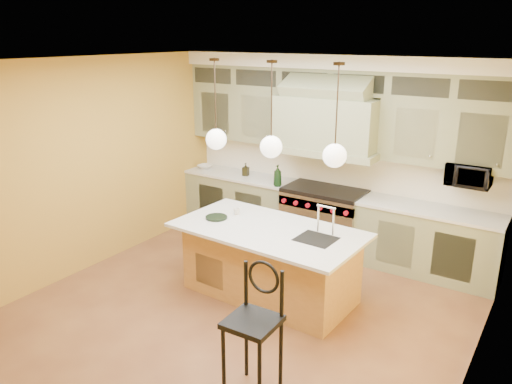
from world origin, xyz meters
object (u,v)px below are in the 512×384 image
Objects in this scene: kitchen_island at (270,261)px; counter_stool at (255,322)px; microwave at (469,175)px; range at (324,218)px.

counter_stool is (0.82, -1.61, 0.25)m from kitchen_island.
counter_stool is at bearing -60.45° from kitchen_island.
counter_stool is 3.64m from microwave.
microwave is at bearing 46.56° from kitchen_island.
range is 1.70m from kitchen_island.
kitchen_island is at bearing 115.63° from counter_stool.
kitchen_island is (0.08, -1.70, -0.01)m from range.
microwave is at bearing 71.52° from counter_stool.
range is 3.43m from counter_stool.
microwave reaches higher than counter_stool.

